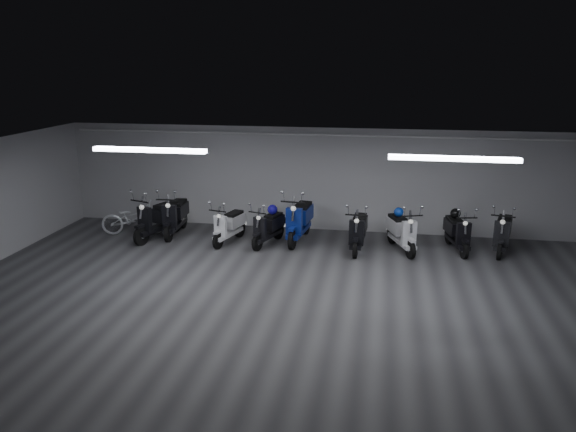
% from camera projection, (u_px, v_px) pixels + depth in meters
% --- Properties ---
extents(floor, '(14.00, 10.00, 0.01)m').
position_uv_depth(floor, '(286.00, 305.00, 10.56)').
color(floor, '#3A3A3D').
rests_on(floor, ground).
extents(ceiling, '(14.00, 10.00, 0.01)m').
position_uv_depth(ceiling, '(286.00, 159.00, 9.80)').
color(ceiling, gray).
rests_on(ceiling, ground).
extents(back_wall, '(14.00, 0.01, 2.80)m').
position_uv_depth(back_wall, '(318.00, 179.00, 14.92)').
color(back_wall, '#AEAEB0').
rests_on(back_wall, ground).
extents(front_wall, '(14.00, 0.01, 2.80)m').
position_uv_depth(front_wall, '(197.00, 387.00, 5.43)').
color(front_wall, '#AEAEB0').
rests_on(front_wall, ground).
extents(fluor_strip_left, '(2.40, 0.18, 0.08)m').
position_uv_depth(fluor_strip_left, '(149.00, 150.00, 11.25)').
color(fluor_strip_left, white).
rests_on(fluor_strip_left, ceiling).
extents(fluor_strip_right, '(2.40, 0.18, 0.08)m').
position_uv_depth(fluor_strip_right, '(454.00, 159.00, 10.27)').
color(fluor_strip_right, white).
rests_on(fluor_strip_right, ceiling).
extents(conduit, '(13.60, 0.05, 0.05)m').
position_uv_depth(conduit, '(318.00, 135.00, 14.51)').
color(conduit, white).
rests_on(conduit, back_wall).
extents(scooter_0, '(1.24, 2.00, 1.41)m').
position_uv_depth(scooter_0, '(158.00, 212.00, 14.30)').
color(scooter_0, black).
rests_on(scooter_0, floor).
extents(scooter_1, '(0.72, 1.89, 1.38)m').
position_uv_depth(scooter_1, '(175.00, 210.00, 14.61)').
color(scooter_1, black).
rests_on(scooter_1, floor).
extents(scooter_2, '(0.94, 1.69, 1.20)m').
position_uv_depth(scooter_2, '(229.00, 220.00, 14.01)').
color(scooter_2, white).
rests_on(scooter_2, floor).
extents(scooter_3, '(1.01, 1.69, 1.20)m').
position_uv_depth(scooter_3, '(268.00, 222.00, 13.85)').
color(scooter_3, black).
rests_on(scooter_3, floor).
extents(scooter_4, '(0.89, 2.06, 1.48)m').
position_uv_depth(scooter_4, '(299.00, 213.00, 14.07)').
color(scooter_4, navy).
rests_on(scooter_4, floor).
extents(scooter_5, '(0.68, 1.78, 1.30)m').
position_uv_depth(scooter_5, '(359.00, 225.00, 13.41)').
color(scooter_5, black).
rests_on(scooter_5, floor).
extents(scooter_6, '(1.16, 1.83, 1.29)m').
position_uv_depth(scooter_6, '(402.00, 225.00, 13.39)').
color(scooter_6, silver).
rests_on(scooter_6, floor).
extents(scooter_7, '(0.88, 1.73, 1.23)m').
position_uv_depth(scooter_7, '(458.00, 227.00, 13.38)').
color(scooter_7, black).
rests_on(scooter_7, floor).
extents(scooter_9, '(1.02, 1.85, 1.31)m').
position_uv_depth(scooter_9, '(503.00, 226.00, 13.27)').
color(scooter_9, black).
rests_on(scooter_9, floor).
extents(bicycle, '(1.75, 0.97, 1.07)m').
position_uv_depth(bicycle, '(133.00, 215.00, 14.72)').
color(bicycle, silver).
rests_on(bicycle, floor).
extents(helmet_0, '(0.25, 0.25, 0.25)m').
position_uv_depth(helmet_0, '(272.00, 210.00, 13.96)').
color(helmet_0, '#160D96').
rests_on(helmet_0, scooter_3).
extents(helmet_1, '(0.25, 0.25, 0.25)m').
position_uv_depth(helmet_1, '(455.00, 213.00, 13.53)').
color(helmet_1, black).
rests_on(helmet_1, scooter_7).
extents(helmet_2, '(0.24, 0.24, 0.24)m').
position_uv_depth(helmet_2, '(399.00, 212.00, 13.54)').
color(helmet_2, '#0E349D').
rests_on(helmet_2, scooter_6).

